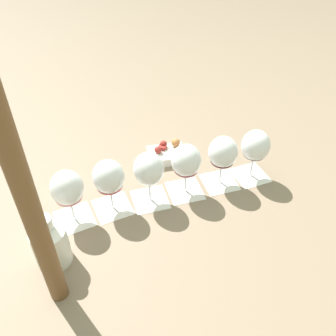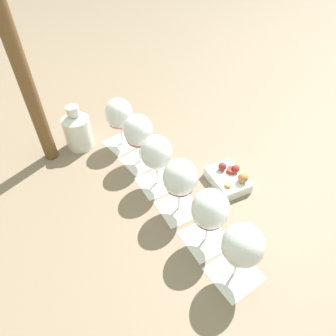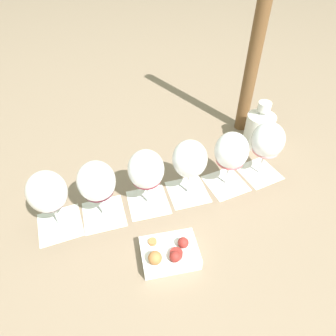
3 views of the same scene
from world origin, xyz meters
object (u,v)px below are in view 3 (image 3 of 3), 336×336
object	(u,v)px
wine_glass_0	(267,142)
wine_glass_2	(190,161)
wine_glass_3	(146,171)
wine_glass_5	(48,194)
wine_glass_4	(97,183)
wine_glass_1	(231,153)
umbrella_pole	(259,30)
snack_dish	(169,253)
ceramic_vase	(259,127)

from	to	relation	value
wine_glass_0	wine_glass_2	xyz separation A→B (m)	(0.23, 0.10, -0.00)
wine_glass_0	wine_glass_3	bearing A→B (deg)	22.03
wine_glass_3	wine_glass_5	bearing A→B (deg)	21.06
wine_glass_4	wine_glass_5	size ratio (longest dim) A/B	1.00
wine_glass_1	umbrella_pole	bearing A→B (deg)	-105.74
snack_dish	wine_glass_0	bearing A→B (deg)	-131.07
umbrella_pole	snack_dish	bearing A→B (deg)	66.31
wine_glass_2	ceramic_vase	world-z (taller)	wine_glass_2
wine_glass_5	umbrella_pole	distance (m)	0.78
wine_glass_1	wine_glass_4	world-z (taller)	same
wine_glass_2	umbrella_pole	size ratio (longest dim) A/B	0.26
wine_glass_1	wine_glass_3	world-z (taller)	same
wine_glass_0	snack_dish	bearing A→B (deg)	48.93
ceramic_vase	wine_glass_3	bearing A→B (deg)	39.12
wine_glass_0	umbrella_pole	xyz separation A→B (m)	(0.03, -0.26, 0.24)
wine_glass_5	snack_dish	xyz separation A→B (m)	(-0.31, 0.09, -0.10)
wine_glass_2	umbrella_pole	distance (m)	0.47
wine_glass_5	wine_glass_0	bearing A→B (deg)	-158.36
wine_glass_0	wine_glass_2	bearing A→B (deg)	22.16
wine_glass_5	wine_glass_2	bearing A→B (deg)	-158.70
wine_glass_3	wine_glass_1	bearing A→B (deg)	-159.60
wine_glass_3	snack_dish	xyz separation A→B (m)	(-0.07, 0.18, -0.10)
wine_glass_2	wine_glass_4	distance (m)	0.26
wine_glass_2	wine_glass_3	world-z (taller)	same
wine_glass_1	wine_glass_2	xyz separation A→B (m)	(0.12, 0.04, -0.00)
wine_glass_0	umbrella_pole	world-z (taller)	umbrella_pole
wine_glass_1	wine_glass_4	xyz separation A→B (m)	(0.36, 0.14, -0.00)
umbrella_pole	wine_glass_1	bearing A→B (deg)	74.26
wine_glass_5	wine_glass_3	bearing A→B (deg)	-158.94
wine_glass_1	wine_glass_3	bearing A→B (deg)	20.40
wine_glass_5	umbrella_pole	size ratio (longest dim) A/B	0.26
wine_glass_4	wine_glass_2	bearing A→B (deg)	-158.02
wine_glass_0	ceramic_vase	xyz separation A→B (m)	(-0.02, -0.16, -0.05)
wine_glass_4	ceramic_vase	bearing A→B (deg)	-144.56
wine_glass_0	wine_glass_5	size ratio (longest dim) A/B	1.00
wine_glass_1	wine_glass_0	bearing A→B (deg)	-154.69
wine_glass_3	wine_glass_2	bearing A→B (deg)	-158.23
wine_glass_5	snack_dish	size ratio (longest dim) A/B	1.18
ceramic_vase	snack_dish	bearing A→B (deg)	58.19
wine_glass_2	wine_glass_4	world-z (taller)	same
wine_glass_2	ceramic_vase	distance (m)	0.36
wine_glass_4	snack_dish	world-z (taller)	wine_glass_4
wine_glass_1	ceramic_vase	world-z (taller)	wine_glass_1
wine_glass_0	wine_glass_1	world-z (taller)	same
umbrella_pole	wine_glass_4	bearing A→B (deg)	45.29
wine_glass_3	snack_dish	size ratio (longest dim) A/B	1.18
wine_glass_0	wine_glass_4	size ratio (longest dim) A/B	1.00
wine_glass_1	wine_glass_2	world-z (taller)	same
wine_glass_2	snack_dish	bearing A→B (deg)	78.21
wine_glass_2	wine_glass_5	size ratio (longest dim) A/B	1.00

